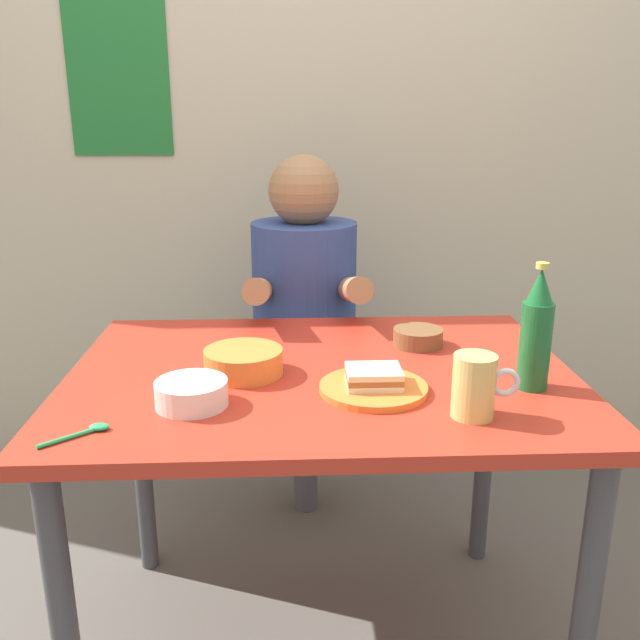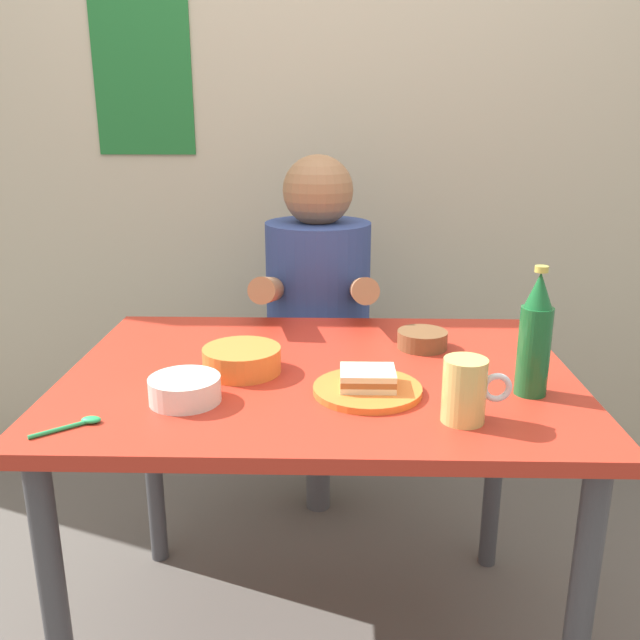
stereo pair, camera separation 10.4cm
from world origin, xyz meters
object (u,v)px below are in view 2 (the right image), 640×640
(person_seated, at_px, (318,289))
(plate_orange, at_px, (367,390))
(beer_mug, at_px, (466,390))
(beer_bottle, at_px, (535,338))
(sandwich, at_px, (368,378))
(soup_bowl_orange, at_px, (242,359))
(stool, at_px, (318,412))
(dining_table, at_px, (319,409))

(person_seated, xyz_separation_m, plate_orange, (0.12, -0.74, -0.02))
(beer_mug, relative_size, beer_bottle, 0.48)
(sandwich, xyz_separation_m, beer_bottle, (0.33, 0.01, 0.09))
(beer_mug, distance_m, soup_bowl_orange, 0.50)
(stool, bearing_deg, beer_mug, -71.62)
(stool, relative_size, sandwich, 4.09)
(plate_orange, height_order, beer_mug, beer_mug)
(stool, distance_m, person_seated, 0.42)
(person_seated, bearing_deg, soup_bowl_orange, -103.13)
(stool, xyz_separation_m, sandwich, (0.12, -0.75, 0.42))
(plate_orange, bearing_deg, sandwich, 135.00)
(beer_bottle, bearing_deg, person_seated, 121.25)
(beer_mug, xyz_separation_m, soup_bowl_orange, (-0.44, 0.24, -0.03))
(stool, distance_m, sandwich, 0.87)
(beer_mug, xyz_separation_m, beer_bottle, (0.16, 0.13, 0.06))
(beer_mug, bearing_deg, sandwich, 143.81)
(beer_mug, bearing_deg, dining_table, 137.39)
(dining_table, xyz_separation_m, beer_bottle, (0.43, -0.12, 0.21))
(stool, xyz_separation_m, person_seated, (0.00, -0.01, 0.42))
(beer_bottle, distance_m, soup_bowl_orange, 0.61)
(person_seated, xyz_separation_m, sandwich, (0.12, -0.74, 0.01))
(stool, relative_size, plate_orange, 2.05)
(sandwich, bearing_deg, stool, 99.12)
(stool, relative_size, soup_bowl_orange, 2.65)
(person_seated, distance_m, beer_bottle, 0.87)
(plate_orange, bearing_deg, person_seated, 99.26)
(sandwich, xyz_separation_m, beer_mug, (0.17, -0.13, 0.03))
(dining_table, height_order, stool, dining_table)
(stool, xyz_separation_m, plate_orange, (0.12, -0.75, 0.40))
(stool, height_order, sandwich, sandwich)
(stool, distance_m, beer_bottle, 1.01)
(plate_orange, xyz_separation_m, soup_bowl_orange, (-0.27, 0.11, 0.02))
(beer_bottle, bearing_deg, sandwich, -179.04)
(dining_table, distance_m, stool, 0.70)
(dining_table, bearing_deg, beer_mug, -42.61)
(dining_table, bearing_deg, sandwich, -51.15)
(stool, bearing_deg, soup_bowl_orange, -102.90)
(person_seated, height_order, soup_bowl_orange, person_seated)
(sandwich, distance_m, soup_bowl_orange, 0.29)
(dining_table, xyz_separation_m, stool, (-0.02, 0.63, -0.30))
(person_seated, distance_m, beer_mug, 0.92)
(stool, height_order, plate_orange, plate_orange)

